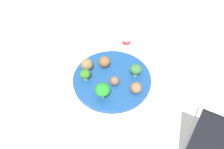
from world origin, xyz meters
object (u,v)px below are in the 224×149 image
object	(u,v)px
knife	(61,130)
yogurt_bottle	(127,40)
napkin	(67,132)
meatball_mid_left	(136,88)
meatball_back_right	(87,64)
broccoli_floret_mid_right	(103,90)
plate	(112,80)
meatball_front_left	(114,81)
fork	(69,136)
meatball_front_right	(105,62)
broccoli_floret_front_right	(85,74)
broccoli_floret_back_right	(136,70)

from	to	relation	value
knife	yogurt_bottle	size ratio (longest dim) A/B	2.09
napkin	meatball_mid_left	bearing A→B (deg)	155.28
meatball_mid_left	meatball_back_right	bearing A→B (deg)	-90.02
meatball_back_right	broccoli_floret_mid_right	bearing A→B (deg)	56.69
plate	yogurt_bottle	xyz separation A→B (m)	(-0.19, -0.05, 0.02)
meatball_front_left	fork	bearing A→B (deg)	-3.52
meatball_front_right	fork	bearing A→B (deg)	11.73
yogurt_bottle	broccoli_floret_mid_right	bearing A→B (deg)	13.37
meatball_back_right	meatball_mid_left	world-z (taller)	meatball_back_right
broccoli_floret_front_right	yogurt_bottle	bearing A→B (deg)	173.29
broccoli_floret_front_right	meatball_front_left	bearing A→B (deg)	109.41
knife	yogurt_bottle	distance (m)	0.44
meatball_front_left	broccoli_floret_mid_right	bearing A→B (deg)	-3.73
yogurt_bottle	plate	bearing A→B (deg)	14.43
meatball_mid_left	knife	distance (m)	0.28
broccoli_floret_back_right	meatball_mid_left	bearing A→B (deg)	29.30
broccoli_floret_mid_right	meatball_front_left	bearing A→B (deg)	176.27
meatball_mid_left	meatball_front_left	size ratio (longest dim) A/B	1.21
plate	broccoli_floret_back_right	world-z (taller)	broccoli_floret_back_right
meatball_front_left	broccoli_floret_back_right	bearing A→B (deg)	150.67
meatball_front_left	knife	size ratio (longest dim) A/B	0.23
meatball_back_right	knife	bearing A→B (deg)	16.14
broccoli_floret_back_right	knife	bearing A→B (deg)	-16.60
meatball_back_right	yogurt_bottle	distance (m)	0.20
broccoli_floret_mid_right	broccoli_floret_back_right	world-z (taller)	broccoli_floret_mid_right
broccoli_floret_back_right	meatball_front_left	xyz separation A→B (m)	(0.07, -0.04, -0.01)
knife	fork	bearing A→B (deg)	84.79
broccoli_floret_back_right	fork	bearing A→B (deg)	-10.23
meatball_mid_left	meatball_front_left	xyz separation A→B (m)	(0.01, -0.08, -0.00)
broccoli_floret_back_right	fork	distance (m)	0.32
meatball_front_right	napkin	xyz separation A→B (m)	(0.29, 0.04, -0.03)
napkin	fork	bearing A→B (deg)	62.46
meatball_front_left	meatball_front_right	world-z (taller)	meatball_front_right
plate	broccoli_floret_back_right	xyz separation A→B (m)	(-0.06, 0.06, 0.04)
meatball_front_left	napkin	xyz separation A→B (m)	(0.23, -0.03, -0.03)
broccoli_floret_back_right	napkin	size ratio (longest dim) A/B	0.28
meatball_back_right	yogurt_bottle	size ratio (longest dim) A/B	0.64
fork	meatball_back_right	bearing A→B (deg)	-156.74
meatball_mid_left	broccoli_floret_front_right	bearing A→B (deg)	-75.93
meatball_mid_left	knife	world-z (taller)	meatball_mid_left
meatball_front_right	fork	distance (m)	0.30
meatball_back_right	meatball_front_left	size ratio (longest dim) A/B	1.35
plate	broccoli_floret_front_right	size ratio (longest dim) A/B	6.48
broccoli_floret_mid_right	broccoli_floret_front_right	world-z (taller)	broccoli_floret_mid_right
plate	meatball_mid_left	bearing A→B (deg)	85.48
plate	knife	xyz separation A→B (m)	(0.25, -0.03, -0.00)
meatball_back_right	fork	world-z (taller)	meatball_back_right
yogurt_bottle	broccoli_floret_back_right	bearing A→B (deg)	40.27
meatball_back_right	yogurt_bottle	bearing A→B (deg)	165.05
broccoli_floret_mid_right	meatball_front_right	distance (m)	0.14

